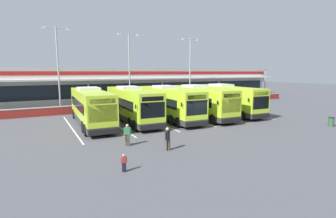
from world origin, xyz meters
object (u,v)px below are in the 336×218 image
object	(u,v)px
lamp_post_east	(190,66)
pedestrian_in_dark_coat	(167,138)
coach_bus_rightmost	(225,100)
lamp_post_centre	(129,66)
litter_bin	(331,122)
coach_bus_centre	(169,103)
coach_bus_right_centre	(198,102)
lamp_post_west	(58,65)
coach_bus_left_centre	(132,105)
coach_bus_leftmost	(91,107)
pedestrian_child	(124,162)
pedestrian_with_handbag	(127,134)

from	to	relation	value
lamp_post_east	pedestrian_in_dark_coat	bearing A→B (deg)	-126.41
coach_bus_rightmost	lamp_post_centre	size ratio (longest dim) A/B	1.11
litter_bin	coach_bus_centre	bearing A→B (deg)	137.33
coach_bus_centre	pedestrian_in_dark_coat	world-z (taller)	coach_bus_centre
coach_bus_right_centre	lamp_post_west	distance (m)	18.57
coach_bus_rightmost	lamp_post_centre	xyz separation A→B (m)	(-9.00, 11.22, 4.50)
coach_bus_rightmost	lamp_post_west	bearing A→B (deg)	150.97
coach_bus_right_centre	lamp_post_centre	bearing A→B (deg)	111.78
coach_bus_left_centre	coach_bus_right_centre	world-z (taller)	same
coach_bus_leftmost	coach_bus_rightmost	size ratio (longest dim) A/B	1.00
pedestrian_child	lamp_post_centre	bearing A→B (deg)	69.38
lamp_post_centre	lamp_post_east	distance (m)	11.13
pedestrian_in_dark_coat	lamp_post_west	bearing A→B (deg)	103.11
coach_bus_right_centre	coach_bus_left_centre	bearing A→B (deg)	172.98
coach_bus_right_centre	pedestrian_in_dark_coat	distance (m)	13.94
pedestrian_in_dark_coat	pedestrian_child	bearing A→B (deg)	-150.15
coach_bus_leftmost	lamp_post_west	bearing A→B (deg)	102.02
coach_bus_right_centre	pedestrian_in_dark_coat	xyz separation A→B (m)	(-9.64, -10.03, -0.91)
pedestrian_with_handbag	lamp_post_centre	xyz separation A→B (m)	(7.13, 19.12, 5.43)
coach_bus_leftmost	pedestrian_with_handbag	world-z (taller)	coach_bus_leftmost
coach_bus_centre	coach_bus_rightmost	bearing A→B (deg)	-0.65
coach_bus_left_centre	pedestrian_in_dark_coat	distance (m)	11.17
coach_bus_centre	pedestrian_child	size ratio (longest dim) A/B	12.19
coach_bus_centre	coach_bus_right_centre	size ratio (longest dim) A/B	1.00
lamp_post_west	pedestrian_with_handbag	bearing A→B (deg)	-81.43
pedestrian_in_dark_coat	lamp_post_west	xyz separation A→B (m)	(-4.83, 20.75, 5.42)
lamp_post_west	lamp_post_east	bearing A→B (deg)	3.24
coach_bus_leftmost	lamp_post_centre	bearing A→B (deg)	52.33
coach_bus_right_centre	pedestrian_child	bearing A→B (deg)	-137.79
coach_bus_right_centre	lamp_post_east	size ratio (longest dim) A/B	1.11
coach_bus_rightmost	lamp_post_east	distance (m)	12.69
coach_bus_right_centre	lamp_post_east	distance (m)	14.32
coach_bus_left_centre	pedestrian_in_dark_coat	bearing A→B (deg)	-97.69
coach_bus_left_centre	lamp_post_west	bearing A→B (deg)	123.05
coach_bus_leftmost	coach_bus_right_centre	world-z (taller)	same
coach_bus_left_centre	lamp_post_west	xyz separation A→B (m)	(-6.32, 9.72, 4.50)
coach_bus_left_centre	pedestrian_in_dark_coat	xyz separation A→B (m)	(-1.49, -11.03, -0.91)
coach_bus_leftmost	pedestrian_in_dark_coat	xyz separation A→B (m)	(2.81, -11.28, -0.91)
coach_bus_centre	coach_bus_right_centre	xyz separation A→B (m)	(3.93, -0.33, 0.00)
pedestrian_child	lamp_post_centre	xyz separation A→B (m)	(8.92, 23.70, 5.75)
coach_bus_rightmost	pedestrian_child	distance (m)	21.87
lamp_post_east	litter_bin	bearing A→B (deg)	-85.56
coach_bus_leftmost	coach_bus_centre	xyz separation A→B (m)	(8.52, -0.91, 0.00)
coach_bus_left_centre	pedestrian_child	distance (m)	14.34
pedestrian_child	litter_bin	size ratio (longest dim) A/B	1.08
pedestrian_with_handbag	lamp_post_centre	bearing A→B (deg)	69.55
coach_bus_rightmost	pedestrian_in_dark_coat	size ratio (longest dim) A/B	7.55
coach_bus_centre	pedestrian_with_handbag	xyz separation A→B (m)	(-7.77, -8.00, -0.93)
coach_bus_left_centre	lamp_post_centre	distance (m)	11.93
litter_bin	coach_bus_rightmost	bearing A→B (deg)	109.19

